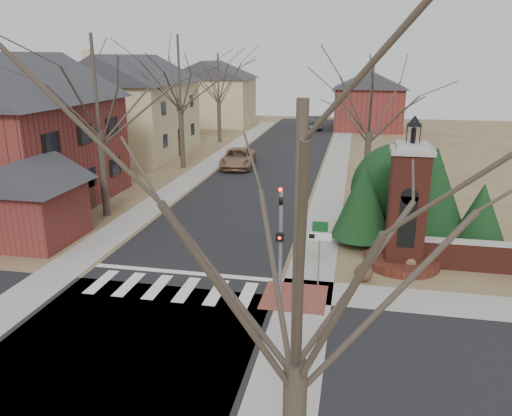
% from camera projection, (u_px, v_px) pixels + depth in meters
% --- Properties ---
extents(ground, '(120.00, 120.00, 0.00)m').
position_uv_depth(ground, '(164.00, 298.00, 18.77)').
color(ground, brown).
rests_on(ground, ground).
extents(main_street, '(8.00, 70.00, 0.01)m').
position_uv_depth(main_street, '(267.00, 171.00, 39.40)').
color(main_street, black).
rests_on(main_street, ground).
extents(cross_street, '(120.00, 8.00, 0.01)m').
position_uv_depth(cross_street, '(130.00, 340.00, 15.96)').
color(cross_street, black).
rests_on(cross_street, ground).
extents(crosswalk_zone, '(8.00, 2.20, 0.02)m').
position_uv_depth(crosswalk_zone, '(172.00, 288.00, 19.52)').
color(crosswalk_zone, silver).
rests_on(crosswalk_zone, ground).
extents(stop_bar, '(8.00, 0.35, 0.02)m').
position_uv_depth(stop_bar, '(185.00, 273.00, 20.93)').
color(stop_bar, silver).
rests_on(stop_bar, ground).
extents(sidewalk_right_main, '(2.00, 60.00, 0.02)m').
position_uv_depth(sidewalk_right_main, '(334.00, 174.00, 38.41)').
color(sidewalk_right_main, gray).
rests_on(sidewalk_right_main, ground).
extents(sidewalk_left, '(2.00, 60.00, 0.02)m').
position_uv_depth(sidewalk_left, '(204.00, 168.00, 40.38)').
color(sidewalk_left, gray).
rests_on(sidewalk_left, ground).
extents(curb_apron, '(2.40, 2.40, 0.02)m').
position_uv_depth(curb_apron, '(294.00, 297.00, 18.80)').
color(curb_apron, brown).
rests_on(curb_apron, ground).
extents(traffic_signal_pole, '(0.28, 0.41, 4.50)m').
position_uv_depth(traffic_signal_pole, '(280.00, 236.00, 17.74)').
color(traffic_signal_pole, slate).
rests_on(traffic_signal_pole, ground).
extents(sign_post, '(0.90, 0.07, 2.75)m').
position_uv_depth(sign_post, '(319.00, 242.00, 19.01)').
color(sign_post, slate).
rests_on(sign_post, ground).
extents(brick_gate_monument, '(3.20, 3.20, 6.47)m').
position_uv_depth(brick_gate_monument, '(406.00, 218.00, 21.12)').
color(brick_gate_monument, '#5E251B').
rests_on(brick_gate_monument, ground).
extents(house_brick_left, '(9.80, 11.80, 9.42)m').
position_uv_depth(house_brick_left, '(14.00, 128.00, 29.25)').
color(house_brick_left, maroon).
rests_on(house_brick_left, ground).
extents(house_stucco_left, '(9.80, 12.80, 9.28)m').
position_uv_depth(house_stucco_left, '(131.00, 104.00, 45.30)').
color(house_stucco_left, tan).
rests_on(house_stucco_left, ground).
extents(garage_left, '(4.80, 4.80, 4.29)m').
position_uv_depth(garage_left, '(29.00, 197.00, 23.94)').
color(garage_left, maroon).
rests_on(garage_left, ground).
extents(house_distant_left, '(10.80, 8.80, 8.53)m').
position_uv_depth(house_distant_left, '(212.00, 92.00, 64.81)').
color(house_distant_left, tan).
rests_on(house_distant_left, ground).
extents(house_distant_right, '(8.80, 8.80, 7.30)m').
position_uv_depth(house_distant_right, '(369.00, 99.00, 61.19)').
color(house_distant_right, maroon).
rests_on(house_distant_right, ground).
extents(evergreen_near, '(2.80, 2.80, 4.10)m').
position_uv_depth(evergreen_near, '(363.00, 200.00, 23.30)').
color(evergreen_near, '#473D33').
rests_on(evergreen_near, ground).
extents(evergreen_mid, '(3.40, 3.40, 4.70)m').
position_uv_depth(evergreen_mid, '(434.00, 190.00, 23.72)').
color(evergreen_mid, '#473D33').
rests_on(evergreen_mid, ground).
extents(evergreen_far, '(2.40, 2.40, 3.30)m').
position_uv_depth(evergreen_far, '(481.00, 213.00, 22.60)').
color(evergreen_far, '#473D33').
rests_on(evergreen_far, ground).
extents(evergreen_mass, '(4.80, 4.80, 4.80)m').
position_uv_depth(evergreen_mass, '(399.00, 186.00, 25.28)').
color(evergreen_mass, black).
rests_on(evergreen_mass, ground).
extents(bare_tree_0, '(8.05, 8.05, 11.15)m').
position_uv_depth(bare_tree_0, '(94.00, 76.00, 26.30)').
color(bare_tree_0, '#473D33').
rests_on(bare_tree_0, ground).
extents(bare_tree_1, '(8.40, 8.40, 11.64)m').
position_uv_depth(bare_tree_1, '(179.00, 66.00, 38.39)').
color(bare_tree_1, '#473D33').
rests_on(bare_tree_1, ground).
extents(bare_tree_2, '(7.35, 7.35, 10.19)m').
position_uv_depth(bare_tree_2, '(218.00, 74.00, 50.96)').
color(bare_tree_2, '#473D33').
rests_on(bare_tree_2, ground).
extents(bare_tree_3, '(7.00, 7.00, 9.70)m').
position_uv_depth(bare_tree_3, '(372.00, 91.00, 30.40)').
color(bare_tree_3, '#473D33').
rests_on(bare_tree_3, ground).
extents(bare_tree_4, '(6.65, 6.65, 9.21)m').
position_uv_depth(bare_tree_4, '(300.00, 224.00, 7.35)').
color(bare_tree_4, '#473D33').
rests_on(bare_tree_4, ground).
extents(pickup_truck, '(3.08, 5.69, 1.52)m').
position_uv_depth(pickup_truck, '(238.00, 158.00, 40.67)').
color(pickup_truck, '#936A50').
rests_on(pickup_truck, ground).
extents(distant_car, '(2.12, 5.14, 1.66)m').
position_uv_depth(distant_car, '(315.00, 122.00, 62.09)').
color(distant_car, '#33353B').
rests_on(distant_car, ground).
extents(dry_shrub_left, '(0.74, 0.74, 0.74)m').
position_uv_depth(dry_shrub_left, '(364.00, 273.00, 20.09)').
color(dry_shrub_left, '#4C3222').
rests_on(dry_shrub_left, ground).
extents(dry_shrub_right, '(0.81, 0.81, 0.81)m').
position_uv_depth(dry_shrub_right, '(410.00, 260.00, 21.21)').
color(dry_shrub_right, brown).
rests_on(dry_shrub_right, ground).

